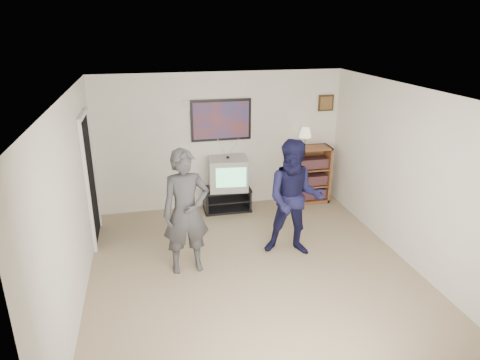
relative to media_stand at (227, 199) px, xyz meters
name	(u,v)px	position (x,y,z in m)	size (l,w,h in m)	color
room_shell	(249,182)	(-0.04, -1.88, 1.03)	(4.51, 5.00, 2.51)	#8D7A59
media_stand	(227,199)	(0.00, 0.00, 0.00)	(0.86, 0.48, 0.43)	black
crt_television	(228,173)	(0.03, 0.00, 0.50)	(0.68, 0.58, 0.58)	#A2A39E
bookshelf	(311,174)	(1.67, 0.05, 0.34)	(0.67, 0.38, 1.10)	brown
table_lamp	(305,137)	(1.51, 0.07, 1.07)	(0.23, 0.23, 0.37)	beige
person_tall	(186,212)	(-0.93, -1.89, 0.67)	(0.65, 0.42, 1.77)	#37373A
person_short	(295,199)	(0.67, -1.77, 0.67)	(0.86, 0.67, 1.77)	#131234
controller_left	(183,186)	(-0.93, -1.64, 0.96)	(0.03, 0.12, 0.03)	white
controller_right	(290,176)	(0.67, -1.53, 0.93)	(0.03, 0.11, 0.03)	white
poster	(221,120)	(-0.04, 0.25, 1.43)	(1.10, 0.03, 0.75)	black
air_vent	(190,105)	(-0.59, 0.25, 1.73)	(0.28, 0.02, 0.14)	white
small_picture	(326,103)	(1.96, 0.25, 1.66)	(0.30, 0.03, 0.30)	black
doorway	(90,180)	(-2.28, -0.63, 0.78)	(0.03, 0.85, 2.00)	black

